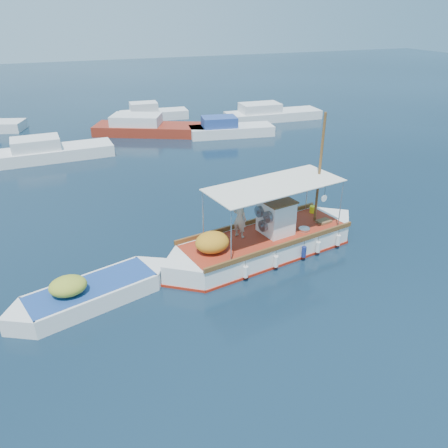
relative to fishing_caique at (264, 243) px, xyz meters
name	(u,v)px	position (x,y,z in m)	size (l,w,h in m)	color
ground	(254,252)	(-0.36, 0.23, -0.53)	(160.00, 160.00, 0.00)	black
fishing_caique	(264,243)	(0.00, 0.00, 0.00)	(9.63, 3.84, 5.97)	white
dinghy	(91,295)	(-7.36, -0.88, -0.21)	(5.98, 2.96, 1.52)	white
bg_boat_nw	(52,152)	(-8.11, 17.20, -0.03)	(7.89, 2.76, 1.80)	silver
bg_boat_n	(151,128)	(-0.18, 21.21, -0.03)	(10.12, 6.79, 1.80)	maroon
bg_boat_ne	(229,130)	(5.72, 18.40, -0.03)	(7.10, 3.21, 1.80)	silver
bg_boat_e	(270,115)	(11.45, 22.23, -0.03)	(9.16, 3.09, 1.80)	silver
bg_boat_far_n	(152,114)	(1.15, 26.54, -0.03)	(6.37, 2.44, 1.80)	silver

